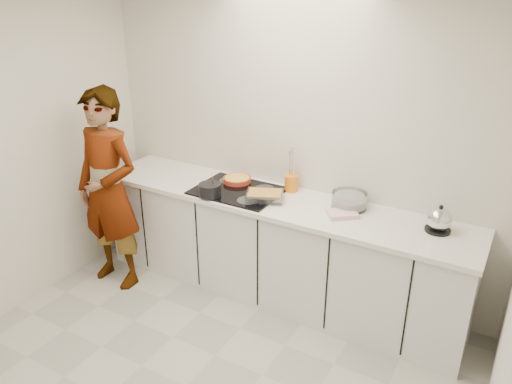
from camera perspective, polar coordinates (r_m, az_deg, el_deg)
The scene contains 12 objects.
wall_back at distance 4.20m, azimuth 4.37°, elevation 5.61°, with size 3.60×0.00×2.60m, color beige.
base_cabinets at distance 4.29m, azimuth 2.13°, elevation -6.61°, with size 3.20×0.58×0.87m, color silver.
countertop at distance 4.08m, azimuth 2.22°, elevation -1.08°, with size 3.24×0.64×0.04m, color white.
hob at distance 4.21m, azimuth -2.11°, elevation 0.15°, with size 0.72×0.54×0.01m, color black.
tart_dish at distance 4.37m, azimuth -2.17°, elevation 1.46°, with size 0.27×0.27×0.04m.
saucepan at distance 4.10m, azimuth -5.30°, elevation 0.26°, with size 0.19×0.19×0.18m.
baking_dish at distance 4.03m, azimuth 1.01°, elevation -0.37°, with size 0.36×0.32×0.06m.
mixing_bowl at distance 3.96m, azimuth 10.60°, elevation -1.00°, with size 0.31×0.31×0.13m.
tea_towel at distance 3.84m, azimuth 9.82°, elevation -2.46°, with size 0.22×0.16×0.04m, color white.
kettle at distance 3.76m, azimuth 20.20°, elevation -3.04°, with size 0.23×0.23×0.21m.
utensil_crock at distance 4.21m, azimuth 4.04°, elevation 1.03°, with size 0.11×0.11×0.14m, color orange.
cook at distance 4.46m, azimuth -16.51°, elevation 0.15°, with size 0.65×0.43×1.78m, color silver.
Camera 1 is at (1.71, -2.01, 2.59)m, focal length 35.00 mm.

